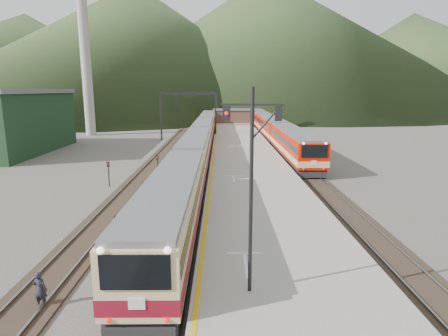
{
  "coord_description": "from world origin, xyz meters",
  "views": [
    {
      "loc": [
        2.73,
        -9.12,
        8.51
      ],
      "look_at": [
        2.98,
        21.82,
        2.0
      ],
      "focal_mm": 30.0,
      "sensor_mm": 36.0,
      "label": 1
    }
  ],
  "objects_px": {
    "main_train": "(200,140)",
    "worker": "(40,289)",
    "signal_mast": "(251,173)",
    "second_train": "(271,127)"
  },
  "relations": [
    {
      "from": "main_train",
      "to": "worker",
      "type": "distance_m",
      "value": 35.89
    },
    {
      "from": "second_train",
      "to": "worker",
      "type": "height_order",
      "value": "second_train"
    },
    {
      "from": "second_train",
      "to": "signal_mast",
      "type": "bearing_deg",
      "value": -98.34
    },
    {
      "from": "signal_mast",
      "to": "worker",
      "type": "relative_size",
      "value": 5.01
    },
    {
      "from": "main_train",
      "to": "second_train",
      "type": "relative_size",
      "value": 1.24
    },
    {
      "from": "main_train",
      "to": "second_train",
      "type": "bearing_deg",
      "value": 54.79
    },
    {
      "from": "signal_mast",
      "to": "worker",
      "type": "xyz_separation_m",
      "value": [
        -8.25,
        0.54,
        -4.85
      ]
    },
    {
      "from": "signal_mast",
      "to": "worker",
      "type": "bearing_deg",
      "value": 176.24
    },
    {
      "from": "main_train",
      "to": "worker",
      "type": "relative_size",
      "value": 50.36
    },
    {
      "from": "signal_mast",
      "to": "worker",
      "type": "height_order",
      "value": "signal_mast"
    }
  ]
}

